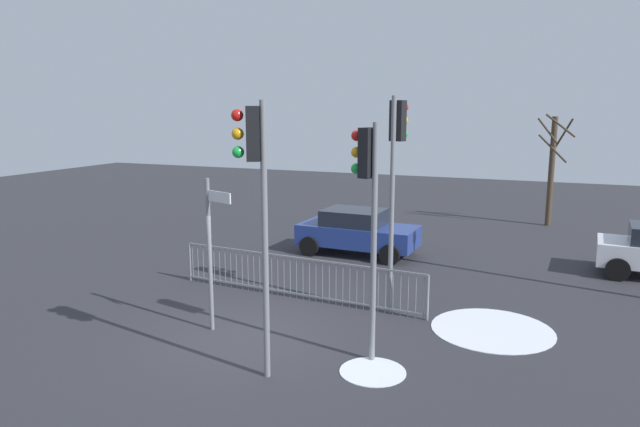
{
  "coord_description": "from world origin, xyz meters",
  "views": [
    {
      "loc": [
        5.74,
        -9.77,
        4.69
      ],
      "look_at": [
        0.39,
        3.25,
        2.1
      ],
      "focal_mm": 32.03,
      "sensor_mm": 36.0,
      "label": 1
    }
  ],
  "objects_px": {
    "traffic_light_mid_right": "(396,156)",
    "car_blue_trailing": "(357,231)",
    "direction_sign_post": "(211,247)",
    "traffic_light_rear_right": "(368,188)",
    "traffic_light_rear_left": "(255,179)",
    "bare_tree_left": "(552,167)"
  },
  "relations": [
    {
      "from": "traffic_light_mid_right",
      "to": "car_blue_trailing",
      "type": "height_order",
      "value": "traffic_light_mid_right"
    },
    {
      "from": "traffic_light_mid_right",
      "to": "direction_sign_post",
      "type": "height_order",
      "value": "traffic_light_mid_right"
    },
    {
      "from": "traffic_light_mid_right",
      "to": "car_blue_trailing",
      "type": "relative_size",
      "value": 1.29
    },
    {
      "from": "direction_sign_post",
      "to": "traffic_light_rear_right",
      "type": "bearing_deg",
      "value": 18.86
    },
    {
      "from": "traffic_light_rear_left",
      "to": "car_blue_trailing",
      "type": "bearing_deg",
      "value": -19.59
    },
    {
      "from": "traffic_light_rear_right",
      "to": "direction_sign_post",
      "type": "xyz_separation_m",
      "value": [
        -3.45,
        0.09,
        -1.44
      ]
    },
    {
      "from": "traffic_light_rear_left",
      "to": "bare_tree_left",
      "type": "xyz_separation_m",
      "value": [
        4.54,
        16.24,
        -1.14
      ]
    },
    {
      "from": "bare_tree_left",
      "to": "traffic_light_mid_right",
      "type": "bearing_deg",
      "value": -104.99
    },
    {
      "from": "traffic_light_rear_left",
      "to": "direction_sign_post",
      "type": "bearing_deg",
      "value": 24.32
    },
    {
      "from": "traffic_light_rear_left",
      "to": "car_blue_trailing",
      "type": "relative_size",
      "value": 1.25
    },
    {
      "from": "traffic_light_rear_left",
      "to": "direction_sign_post",
      "type": "height_order",
      "value": "traffic_light_rear_left"
    },
    {
      "from": "traffic_light_rear_left",
      "to": "traffic_light_mid_right",
      "type": "bearing_deg",
      "value": -44.58
    },
    {
      "from": "traffic_light_rear_right",
      "to": "direction_sign_post",
      "type": "height_order",
      "value": "traffic_light_rear_right"
    },
    {
      "from": "direction_sign_post",
      "to": "traffic_light_rear_left",
      "type": "bearing_deg",
      "value": -18.21
    },
    {
      "from": "traffic_light_rear_right",
      "to": "bare_tree_left",
      "type": "relative_size",
      "value": 0.99
    },
    {
      "from": "car_blue_trailing",
      "to": "traffic_light_mid_right",
      "type": "bearing_deg",
      "value": -60.1
    },
    {
      "from": "traffic_light_mid_right",
      "to": "bare_tree_left",
      "type": "relative_size",
      "value": 1.1
    },
    {
      "from": "traffic_light_rear_right",
      "to": "bare_tree_left",
      "type": "height_order",
      "value": "bare_tree_left"
    },
    {
      "from": "traffic_light_rear_right",
      "to": "traffic_light_rear_left",
      "type": "relative_size",
      "value": 0.92
    },
    {
      "from": "traffic_light_rear_right",
      "to": "bare_tree_left",
      "type": "bearing_deg",
      "value": 6.17
    },
    {
      "from": "traffic_light_rear_right",
      "to": "traffic_light_rear_left",
      "type": "distance_m",
      "value": 2.11
    },
    {
      "from": "traffic_light_mid_right",
      "to": "direction_sign_post",
      "type": "xyz_separation_m",
      "value": [
        -3.24,
        -2.63,
        -1.8
      ]
    }
  ]
}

